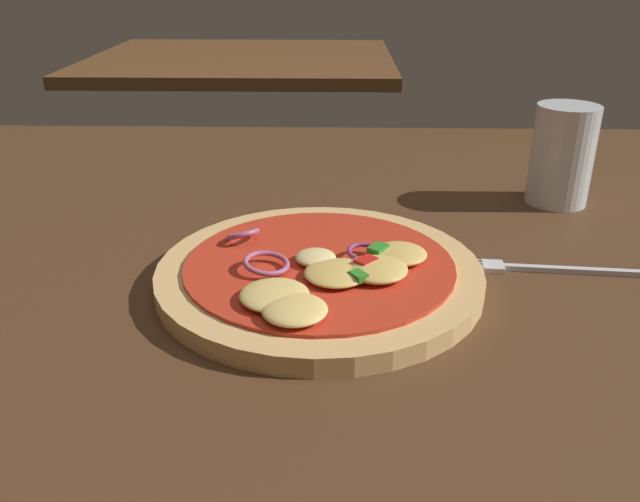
% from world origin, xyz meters
% --- Properties ---
extents(dining_table, '(1.29, 1.03, 0.03)m').
position_xyz_m(dining_table, '(0.00, 0.00, 0.01)').
color(dining_table, '#4C301C').
rests_on(dining_table, ground).
extents(pizza, '(0.27, 0.27, 0.03)m').
position_xyz_m(pizza, '(0.03, -0.01, 0.04)').
color(pizza, tan).
rests_on(pizza, dining_table).
extents(fork, '(0.18, 0.03, 0.01)m').
position_xyz_m(fork, '(0.22, 0.02, 0.03)').
color(fork, silver).
rests_on(fork, dining_table).
extents(beer_glass, '(0.07, 0.07, 0.11)m').
position_xyz_m(beer_glass, '(0.29, 0.19, 0.08)').
color(beer_glass, silver).
rests_on(beer_glass, dining_table).
extents(background_table, '(0.79, 0.67, 0.03)m').
position_xyz_m(background_table, '(-0.21, 1.28, 0.01)').
color(background_table, brown).
rests_on(background_table, ground).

